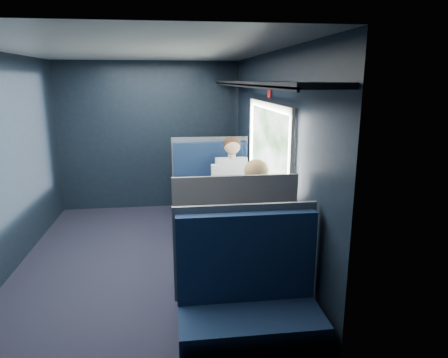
{
  "coord_description": "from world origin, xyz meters",
  "views": [
    {
      "loc": [
        0.35,
        -4.24,
        2.01
      ],
      "look_at": [
        0.9,
        0.0,
        0.95
      ],
      "focal_mm": 32.0,
      "sensor_mm": 36.0,
      "label": 1
    }
  ],
  "objects": [
    {
      "name": "seat_bay_far",
      "position": [
        0.85,
        -0.87,
        0.41
      ],
      "size": [
        1.04,
        0.62,
        1.26
      ],
      "color": "#0D1D3C",
      "rests_on": "ground"
    },
    {
      "name": "table",
      "position": [
        1.03,
        0.0,
        0.66
      ],
      "size": [
        0.62,
        1.0,
        0.74
      ],
      "color": "#54565E",
      "rests_on": "ground"
    },
    {
      "name": "room_shell",
      "position": [
        0.02,
        0.0,
        1.48
      ],
      "size": [
        3.0,
        4.4,
        2.4
      ],
      "color": "black",
      "rests_on": "ground"
    },
    {
      "name": "bottle_small",
      "position": [
        1.23,
        0.34,
        0.83
      ],
      "size": [
        0.06,
        0.06,
        0.2
      ],
      "color": "silver",
      "rests_on": "table"
    },
    {
      "name": "papers",
      "position": [
        0.9,
        -0.05,
        0.74
      ],
      "size": [
        0.67,
        0.9,
        0.01
      ],
      "primitive_type": "cube",
      "rotation": [
        0.0,
        0.0,
        -0.12
      ],
      "color": "white",
      "rests_on": "table"
    },
    {
      "name": "laptop",
      "position": [
        1.29,
        0.03,
        0.8
      ],
      "size": [
        0.27,
        0.32,
        0.21
      ],
      "color": "silver",
      "rests_on": "table"
    },
    {
      "name": "seat_row_front",
      "position": [
        0.85,
        1.8,
        0.41
      ],
      "size": [
        1.04,
        0.51,
        1.16
      ],
      "color": "#0D1D3C",
      "rests_on": "ground"
    },
    {
      "name": "seat_bay_near",
      "position": [
        0.84,
        0.87,
        0.42
      ],
      "size": [
        1.04,
        0.62,
        1.26
      ],
      "color": "#0D1D3C",
      "rests_on": "ground"
    },
    {
      "name": "seat_row_back",
      "position": [
        0.85,
        -1.8,
        0.41
      ],
      "size": [
        1.04,
        0.51,
        1.16
      ],
      "color": "#0D1D3C",
      "rests_on": "ground"
    },
    {
      "name": "cup",
      "position": [
        1.33,
        0.44,
        0.78
      ],
      "size": [
        0.06,
        0.06,
        0.08
      ],
      "primitive_type": "cylinder",
      "color": "white",
      "rests_on": "table"
    },
    {
      "name": "ground",
      "position": [
        0.0,
        0.0,
        -0.01
      ],
      "size": [
        2.8,
        4.2,
        0.01
      ],
      "primitive_type": "cube",
      "color": "black"
    },
    {
      "name": "woman",
      "position": [
        1.1,
        -0.71,
        0.73
      ],
      "size": [
        0.53,
        0.56,
        1.32
      ],
      "color": "black",
      "rests_on": "ground"
    },
    {
      "name": "man",
      "position": [
        1.1,
        0.7,
        0.72
      ],
      "size": [
        0.53,
        0.56,
        1.32
      ],
      "color": "black",
      "rests_on": "ground"
    }
  ]
}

